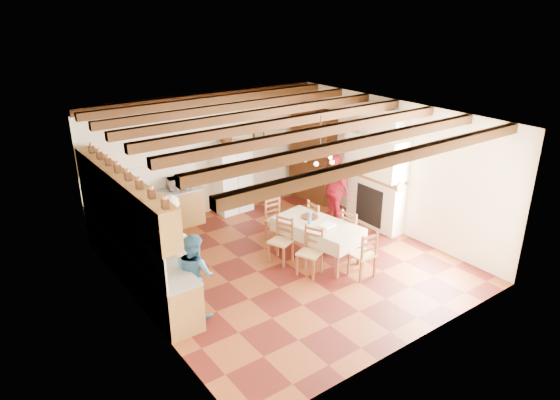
# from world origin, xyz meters

# --- Properties ---
(floor) EXTENTS (6.00, 6.50, 0.02)m
(floor) POSITION_xyz_m (0.00, 0.00, -0.01)
(floor) COLOR #46130F
(floor) RESTS_ON ground
(ceiling) EXTENTS (6.00, 6.50, 0.02)m
(ceiling) POSITION_xyz_m (0.00, 0.00, 3.01)
(ceiling) COLOR white
(ceiling) RESTS_ON ground
(wall_back) EXTENTS (6.00, 0.02, 3.00)m
(wall_back) POSITION_xyz_m (0.00, 3.26, 1.50)
(wall_back) COLOR #F0EBC9
(wall_back) RESTS_ON ground
(wall_front) EXTENTS (6.00, 0.02, 3.00)m
(wall_front) POSITION_xyz_m (0.00, -3.26, 1.50)
(wall_front) COLOR #F0EBC9
(wall_front) RESTS_ON ground
(wall_left) EXTENTS (0.02, 6.50, 3.00)m
(wall_left) POSITION_xyz_m (-3.01, 0.00, 1.50)
(wall_left) COLOR #F0EBC9
(wall_left) RESTS_ON ground
(wall_right) EXTENTS (0.02, 6.50, 3.00)m
(wall_right) POSITION_xyz_m (3.01, 0.00, 1.50)
(wall_right) COLOR #F0EBC9
(wall_right) RESTS_ON ground
(ceiling_beams) EXTENTS (6.00, 6.30, 0.16)m
(ceiling_beams) POSITION_xyz_m (0.00, 0.00, 2.91)
(ceiling_beams) COLOR #3A2210
(ceiling_beams) RESTS_ON ground
(lower_cabinets_left) EXTENTS (0.60, 4.30, 0.86)m
(lower_cabinets_left) POSITION_xyz_m (-2.70, 1.05, 0.43)
(lower_cabinets_left) COLOR olive
(lower_cabinets_left) RESTS_ON ground
(lower_cabinets_back) EXTENTS (2.30, 0.60, 0.86)m
(lower_cabinets_back) POSITION_xyz_m (-1.55, 2.95, 0.43)
(lower_cabinets_back) COLOR olive
(lower_cabinets_back) RESTS_ON ground
(countertop_left) EXTENTS (0.62, 4.30, 0.04)m
(countertop_left) POSITION_xyz_m (-2.70, 1.05, 0.88)
(countertop_left) COLOR gray
(countertop_left) RESTS_ON lower_cabinets_left
(countertop_back) EXTENTS (2.34, 0.62, 0.04)m
(countertop_back) POSITION_xyz_m (-1.55, 2.95, 0.88)
(countertop_back) COLOR gray
(countertop_back) RESTS_ON lower_cabinets_back
(backsplash_left) EXTENTS (0.03, 4.30, 0.60)m
(backsplash_left) POSITION_xyz_m (-2.98, 1.05, 1.20)
(backsplash_left) COLOR white
(backsplash_left) RESTS_ON ground
(backsplash_back) EXTENTS (2.30, 0.03, 0.60)m
(backsplash_back) POSITION_xyz_m (-1.55, 3.23, 1.20)
(backsplash_back) COLOR white
(backsplash_back) RESTS_ON ground
(upper_cabinets) EXTENTS (0.35, 4.20, 0.70)m
(upper_cabinets) POSITION_xyz_m (-2.83, 1.05, 1.85)
(upper_cabinets) COLOR olive
(upper_cabinets) RESTS_ON ground
(fireplace) EXTENTS (0.56, 1.60, 2.80)m
(fireplace) POSITION_xyz_m (2.72, 0.20, 1.40)
(fireplace) COLOR beige
(fireplace) RESTS_ON ground
(wall_picture) EXTENTS (0.34, 0.03, 0.42)m
(wall_picture) POSITION_xyz_m (1.55, 3.23, 1.85)
(wall_picture) COLOR black
(wall_picture) RESTS_ON ground
(refrigerator) EXTENTS (0.90, 0.75, 1.76)m
(refrigerator) POSITION_xyz_m (0.55, 3.02, 0.88)
(refrigerator) COLOR white
(refrigerator) RESTS_ON floor
(hutch) EXTENTS (0.73, 1.40, 2.42)m
(hutch) POSITION_xyz_m (2.75, 2.42, 1.21)
(hutch) COLOR #351D0A
(hutch) RESTS_ON floor
(dining_table) EXTENTS (1.23, 1.94, 0.79)m
(dining_table) POSITION_xyz_m (0.67, -0.23, 0.70)
(dining_table) COLOR beige
(dining_table) RESTS_ON floor
(chandelier) EXTENTS (0.47, 0.47, 0.03)m
(chandelier) POSITION_xyz_m (0.67, -0.23, 2.25)
(chandelier) COLOR black
(chandelier) RESTS_ON ground
(chair_left_near) EXTENTS (0.53, 0.54, 0.96)m
(chair_left_near) POSITION_xyz_m (0.10, -0.67, 0.48)
(chair_left_near) COLOR brown
(chair_left_near) RESTS_ON floor
(chair_left_far) EXTENTS (0.53, 0.54, 0.96)m
(chair_left_far) POSITION_xyz_m (-0.06, 0.06, 0.48)
(chair_left_far) COLOR brown
(chair_left_far) RESTS_ON floor
(chair_right_near) EXTENTS (0.45, 0.46, 0.96)m
(chair_right_near) POSITION_xyz_m (1.46, -0.46, 0.48)
(chair_right_near) COLOR brown
(chair_right_near) RESTS_ON floor
(chair_right_far) EXTENTS (0.42, 0.44, 0.96)m
(chair_right_far) POSITION_xyz_m (1.18, 0.33, 0.48)
(chair_right_far) COLOR brown
(chair_right_far) RESTS_ON floor
(chair_end_near) EXTENTS (0.43, 0.41, 0.96)m
(chair_end_near) POSITION_xyz_m (0.89, -1.31, 0.48)
(chair_end_near) COLOR brown
(chair_end_near) RESTS_ON floor
(chair_end_far) EXTENTS (0.42, 0.40, 0.96)m
(chair_end_far) POSITION_xyz_m (0.48, 0.94, 0.48)
(chair_end_far) COLOR brown
(chair_end_far) RESTS_ON floor
(person_man) EXTENTS (0.50, 0.73, 1.95)m
(person_man) POSITION_xyz_m (-2.26, 0.20, 0.97)
(person_man) COLOR white
(person_man) RESTS_ON floor
(person_woman_blue) EXTENTS (0.69, 0.81, 1.47)m
(person_woman_blue) POSITION_xyz_m (-2.26, -0.50, 0.73)
(person_woman_blue) COLOR #32668D
(person_woman_blue) RESTS_ON floor
(person_woman_red) EXTENTS (0.45, 1.04, 1.75)m
(person_woman_red) POSITION_xyz_m (2.03, 0.82, 0.88)
(person_woman_red) COLOR #AC1628
(person_woman_red) RESTS_ON floor
(microwave) EXTENTS (0.55, 0.41, 0.28)m
(microwave) POSITION_xyz_m (-0.89, 2.95, 1.04)
(microwave) COLOR silver
(microwave) RESTS_ON countertop_back
(fridge_vase) EXTENTS (0.40, 0.40, 0.33)m
(fridge_vase) POSITION_xyz_m (0.46, 3.02, 1.93)
(fridge_vase) COLOR #351D0A
(fridge_vase) RESTS_ON refrigerator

